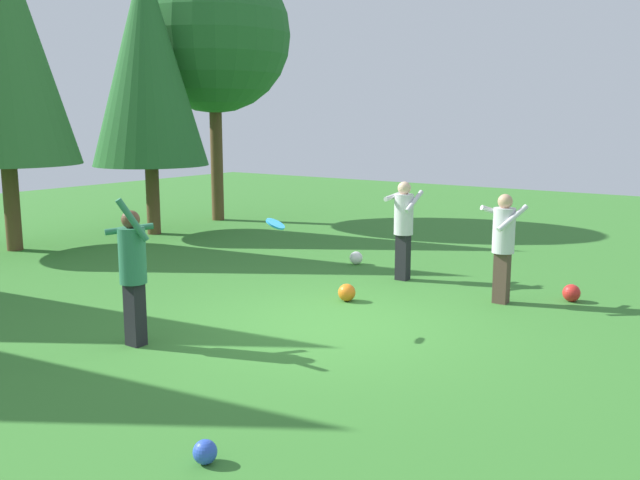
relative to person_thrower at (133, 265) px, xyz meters
name	(u,v)px	position (x,y,z in m)	size (l,w,h in m)	color
ground_plane	(323,325)	(2.08, -1.45, -1.04)	(40.00, 40.00, 0.00)	#387A2D
person_thrower	(133,265)	(0.00, 0.00, 0.00)	(0.67, 0.67, 1.92)	black
person_catcher	(503,239)	(4.67, -3.03, -0.02)	(0.73, 0.71, 1.71)	#4C382D
person_bystander	(404,222)	(5.17, -1.01, 0.01)	(0.61, 0.48, 1.76)	black
frisbee	(275,224)	(1.57, -1.03, 0.42)	(0.32, 0.31, 0.14)	#2393D1
ball_orange	(347,293)	(3.36, -1.01, -0.90)	(0.28, 0.28, 0.28)	orange
ball_blue	(205,452)	(-1.71, -2.91, -0.93)	(0.21, 0.21, 0.21)	blue
ball_red	(571,293)	(5.39, -3.91, -0.90)	(0.28, 0.28, 0.28)	red
ball_white	(356,258)	(5.80, 0.37, -0.91)	(0.26, 0.26, 0.26)	white
tree_right	(147,62)	(5.99, 6.47, 3.13)	(2.79, 2.79, 6.67)	brown
tree_far_right	(214,35)	(8.69, 6.85, 4.03)	(4.21, 4.21, 7.19)	brown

